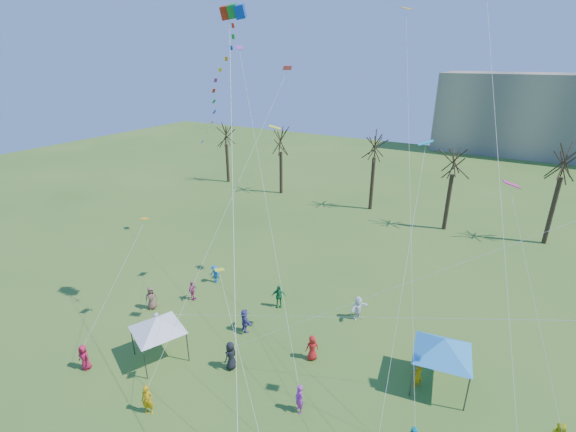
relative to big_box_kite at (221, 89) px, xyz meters
The scene contains 6 objects.
bare_tree_row 30.99m from the big_box_kite, 70.47° to the left, with size 69.67×8.38×10.97m.
big_box_kite is the anchor object (origin of this frame).
canopy_tent_white 14.56m from the big_box_kite, 119.34° to the right, with size 3.68×3.68×3.02m.
canopy_tent_blue 18.89m from the big_box_kite, ahead, with size 4.32×4.32×3.28m.
festival_crowd 16.28m from the big_box_kite, 13.64° to the right, with size 27.57×14.76×1.86m.
small_kites_aloft 8.03m from the big_box_kite, 20.98° to the left, with size 27.82×18.89×32.75m.
Camera 1 is at (7.92, -9.83, 17.83)m, focal length 25.00 mm.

